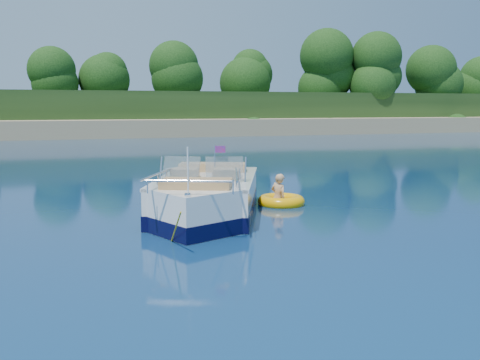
{
  "coord_description": "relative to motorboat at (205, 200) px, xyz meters",
  "views": [
    {
      "loc": [
        -1.57,
        -10.65,
        2.64
      ],
      "look_at": [
        2.44,
        1.66,
        0.85
      ],
      "focal_mm": 40.0,
      "sensor_mm": 36.0,
      "label": 1
    }
  ],
  "objects": [
    {
      "name": "ground",
      "position": [
        -1.54,
        -1.58,
        -0.41
      ],
      "size": [
        160.0,
        160.0,
        0.0
      ],
      "primitive_type": "plane",
      "color": "#0A1A46",
      "rests_on": "ground"
    },
    {
      "name": "shoreline",
      "position": [
        -1.54,
        62.2,
        0.57
      ],
      "size": [
        170.0,
        59.0,
        6.0
      ],
      "color": "tan",
      "rests_on": "ground"
    },
    {
      "name": "treeline",
      "position": [
        -1.5,
        39.44,
        5.14
      ],
      "size": [
        150.0,
        7.12,
        8.19
      ],
      "color": "black",
      "rests_on": "ground"
    },
    {
      "name": "motorboat",
      "position": [
        0.0,
        0.0,
        0.0
      ],
      "size": [
        3.75,
        6.04,
        2.12
      ],
      "rotation": [
        0.0,
        0.0,
        -0.38
      ],
      "color": "white",
      "rests_on": "ground"
    },
    {
      "name": "tow_tube",
      "position": [
        2.36,
        0.96,
        -0.32
      ],
      "size": [
        1.35,
        1.35,
        0.34
      ],
      "rotation": [
        0.0,
        0.0,
        -0.06
      ],
      "color": "#FFAD05",
      "rests_on": "ground"
    },
    {
      "name": "boy",
      "position": [
        2.26,
        0.98,
        -0.41
      ],
      "size": [
        0.63,
        0.8,
        1.45
      ],
      "primitive_type": "imported",
      "rotation": [
        0.0,
        -0.17,
        2.04
      ],
      "color": "#DFA875",
      "rests_on": "ground"
    }
  ]
}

